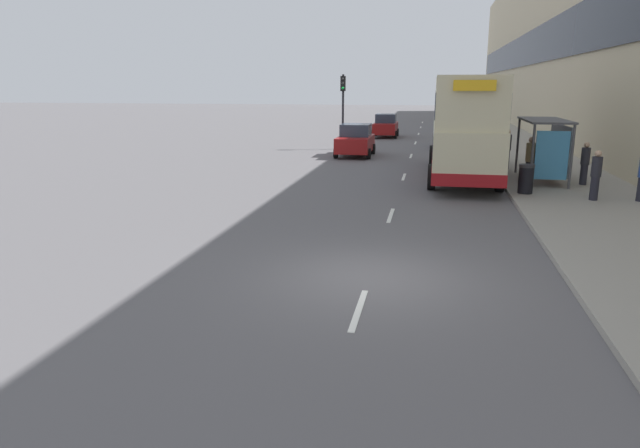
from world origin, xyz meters
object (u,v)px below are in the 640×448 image
(pedestrian_1, at_px, (596,175))
(pedestrian_4, at_px, (507,149))
(pedestrian_3, at_px, (530,160))
(double_decker_bus_near, at_px, (464,125))
(litter_bin, at_px, (526,179))
(bus_shelter, at_px, (550,139))
(traffic_light_far_kerb, at_px, (343,99))
(car_1, at_px, (450,134))
(pedestrian_at_shelter, at_px, (585,163))
(car_2, at_px, (455,119))
(car_0, at_px, (355,140))
(car_3, at_px, (386,126))

(pedestrian_1, bearing_deg, pedestrian_4, 105.77)
(pedestrian_4, bearing_deg, pedestrian_3, -84.45)
(double_decker_bus_near, relative_size, pedestrian_4, 6.01)
(double_decker_bus_near, xyz_separation_m, litter_bin, (2.08, -4.30, -1.62))
(bus_shelter, xyz_separation_m, traffic_light_far_kerb, (-10.17, 11.49, 1.24))
(bus_shelter, relative_size, pedestrian_1, 2.47)
(car_1, xyz_separation_m, pedestrian_at_shelter, (4.79, -14.67, 0.14))
(pedestrian_at_shelter, height_order, pedestrian_4, pedestrian_4)
(bus_shelter, bearing_deg, litter_bin, -113.03)
(double_decker_bus_near, height_order, litter_bin, double_decker_bus_near)
(car_1, relative_size, car_2, 0.91)
(car_0, height_order, pedestrian_4, pedestrian_4)
(car_2, distance_m, car_3, 12.22)
(pedestrian_at_shelter, xyz_separation_m, litter_bin, (-2.52, -2.39, -0.32))
(car_0, distance_m, pedestrian_1, 15.49)
(car_1, distance_m, traffic_light_far_kerb, 7.55)
(pedestrian_3, bearing_deg, car_1, 100.39)
(car_1, height_order, pedestrian_4, pedestrian_4)
(car_0, distance_m, pedestrian_at_shelter, 13.44)
(bus_shelter, relative_size, pedestrian_at_shelter, 2.52)
(double_decker_bus_near, height_order, car_3, double_decker_bus_near)
(double_decker_bus_near, xyz_separation_m, car_1, (-0.20, 12.76, -1.43))
(pedestrian_at_shelter, distance_m, litter_bin, 3.49)
(car_1, distance_m, pedestrian_1, 18.47)
(bus_shelter, xyz_separation_m, car_0, (-8.92, 8.23, -0.99))
(car_3, bearing_deg, double_decker_bus_near, 104.24)
(car_0, xyz_separation_m, pedestrian_at_shelter, (10.22, -8.72, 0.10))
(car_0, relative_size, car_3, 1.03)
(car_3, height_order, pedestrian_at_shelter, pedestrian_at_shelter)
(car_2, bearing_deg, pedestrian_4, -87.17)
(pedestrian_1, relative_size, pedestrian_4, 0.93)
(pedestrian_3, bearing_deg, car_0, 132.60)
(double_decker_bus_near, bearing_deg, pedestrian_4, 44.50)
(car_1, height_order, litter_bin, car_1)
(car_2, height_order, pedestrian_3, pedestrian_3)
(car_3, height_order, pedestrian_3, pedestrian_3)
(pedestrian_at_shelter, bearing_deg, pedestrian_4, 121.83)
(car_3, height_order, traffic_light_far_kerb, traffic_light_far_kerb)
(car_1, bearing_deg, double_decker_bus_near, -89.12)
(car_1, xyz_separation_m, pedestrian_3, (2.72, -14.82, 0.23))
(car_0, height_order, pedestrian_at_shelter, car_0)
(pedestrian_at_shelter, bearing_deg, pedestrian_3, -175.98)
(bus_shelter, height_order, pedestrian_3, bus_shelter)
(double_decker_bus_near, distance_m, pedestrian_4, 3.21)
(bus_shelter, bearing_deg, pedestrian_4, 108.54)
(traffic_light_far_kerb, bearing_deg, litter_bin, -58.07)
(pedestrian_1, height_order, pedestrian_4, pedestrian_4)
(double_decker_bus_near, distance_m, car_3, 20.19)
(bus_shelter, xyz_separation_m, pedestrian_1, (0.88, -3.76, -0.87))
(double_decker_bus_near, distance_m, traffic_light_far_kerb, 12.21)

